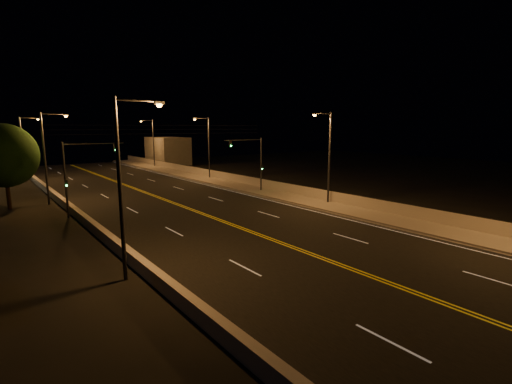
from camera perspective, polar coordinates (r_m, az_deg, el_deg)
ground at (r=18.20m, az=32.23°, el=-16.39°), size 160.00×160.00×0.00m
road at (r=30.67m, az=-5.26°, el=-4.47°), size 18.00×120.00×0.02m
sidewalk at (r=37.33m, az=8.93°, el=-1.73°), size 3.60×120.00×0.30m
curb at (r=36.05m, az=6.86°, el=-2.21°), size 0.14×120.00×0.15m
parapet_wall at (r=38.40m, az=10.66°, el=-0.47°), size 0.30×120.00×1.00m
jersey_barrier at (r=27.04m, az=-22.15°, el=-6.34°), size 0.45×120.00×0.75m
distant_building_right at (r=79.61m, az=-13.44°, el=6.18°), size 6.00×10.00×5.58m
parapet_rail at (r=38.31m, az=10.69°, el=0.31°), size 0.06×120.00×0.06m
lane_markings at (r=30.60m, az=-5.19°, el=-4.47°), size 17.32×116.00×0.00m
streetlight_1 at (r=36.57m, az=10.95°, el=6.01°), size 2.55×0.28×9.04m
streetlight_2 at (r=54.76m, az=-7.51°, el=7.34°), size 2.55×0.28×9.04m
streetlight_3 at (r=73.63m, az=-15.72°, el=7.70°), size 2.55×0.28×9.04m
streetlight_4 at (r=19.18m, az=-19.50°, el=2.23°), size 2.55×0.28×9.04m
streetlight_5 at (r=41.82m, az=-29.43°, el=5.39°), size 2.55×0.28×9.04m
streetlight_6 at (r=61.12m, az=-32.04°, el=6.19°), size 2.55×0.28×9.04m
traffic_signal_right at (r=42.84m, az=-0.24°, el=5.12°), size 5.11×0.31×6.41m
traffic_signal_left at (r=34.94m, az=-25.80°, el=3.05°), size 5.11×0.31×6.41m
overhead_wires at (r=38.11m, az=-13.15°, el=9.35°), size 22.00×0.03×0.83m
tree_0 at (r=41.38m, az=-34.30°, el=4.65°), size 5.91×5.91×8.00m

